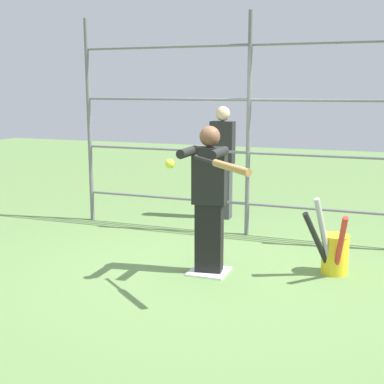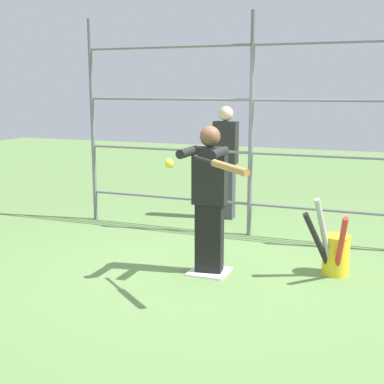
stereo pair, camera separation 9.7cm
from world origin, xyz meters
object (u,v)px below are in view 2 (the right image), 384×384
Objects in this scene: baseball_bat_swinging at (225,166)px; bystander_behind_fence at (225,161)px; bat_bucket at (334,252)px; batter at (209,195)px; softball_in_flight at (170,164)px.

bystander_behind_fence is (0.99, -3.13, -0.40)m from baseball_bat_swinging.
baseball_bat_swinging is at bearing 53.90° from bat_bucket.
bat_bucket is (-1.25, -0.42, -0.59)m from batter.
softball_in_flight is at bearing 29.54° from bat_bucket.
batter is at bearing 103.84° from bystander_behind_fence.
bystander_behind_fence is at bearing -72.39° from baseball_bat_swinging.
baseball_bat_swinging is 7.37× the size of softball_in_flight.
baseball_bat_swinging reaches higher than bat_bucket.
baseball_bat_swinging is 0.73m from softball_in_flight.
bystander_behind_fence is (0.59, -2.39, 0.03)m from batter.
bat_bucket is (-1.50, -0.85, -0.97)m from softball_in_flight.
bystander_behind_fence reaches higher than baseball_bat_swinging.
baseball_bat_swinging is 0.42× the size of bystander_behind_fence.
bat_bucket is at bearing -161.61° from batter.
batter is 0.63m from softball_in_flight.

